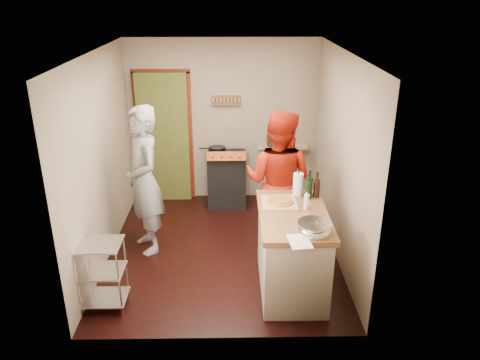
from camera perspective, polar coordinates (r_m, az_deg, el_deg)
name	(u,v)px	position (r m, az deg, el deg)	size (l,w,h in m)	color
floor	(223,248)	(6.43, -2.13, -8.34)	(3.50, 3.50, 0.00)	black
back_wall	(184,131)	(7.66, -6.85, 5.92)	(3.00, 0.44, 2.60)	tan
left_wall	(101,159)	(6.09, -16.56, 2.42)	(0.04, 3.50, 2.60)	tan
right_wall	(340,158)	(6.03, 12.12, 2.64)	(0.04, 3.50, 2.60)	tan
ceiling	(219,51)	(5.56, -2.52, 15.40)	(3.00, 3.50, 0.02)	white
stove	(227,178)	(7.51, -1.63, 0.21)	(0.60, 0.63, 1.00)	black
wire_shelving	(102,272)	(5.37, -16.45, -10.69)	(0.48, 0.40, 0.80)	silver
island	(292,249)	(5.45, 6.37, -8.40)	(0.76, 1.43, 1.29)	beige
person_stripe	(144,181)	(6.14, -11.62, -0.11)	(0.72, 0.47, 1.97)	#A8A8AC
person_red	(278,181)	(6.10, 4.67, -0.16)	(0.93, 0.72, 1.91)	#A91B0B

